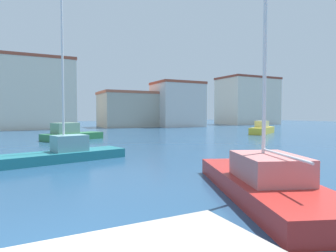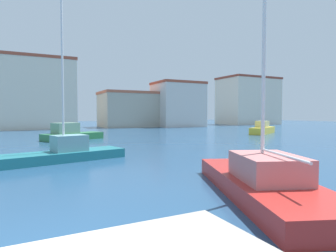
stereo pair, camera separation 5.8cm
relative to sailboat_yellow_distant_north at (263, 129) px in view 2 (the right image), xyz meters
The scene contains 9 objects.
water 13.89m from the sailboat_yellow_distant_north, 165.11° to the right, with size 160.00×160.00×0.00m, color navy.
sailboat_yellow_distant_north is the anchor object (origin of this frame).
sailboat_red_center_channel 30.34m from the sailboat_yellow_distant_north, 135.17° to the right, with size 4.99×7.91×9.70m.
motorboat_green_mid_harbor 24.26m from the sailboat_yellow_distant_north, behind, with size 6.41×4.32×1.76m.
sailboat_teal_far_right 28.57m from the sailboat_yellow_distant_north, 157.18° to the right, with size 7.13×3.47×11.50m.
waterfront_apartments 37.67m from the sailboat_yellow_distant_north, 134.39° to the left, with size 12.14×8.43×12.31m.
warehouse_block 28.08m from the sailboat_yellow_distant_north, 106.48° to the left, with size 14.24×8.71×7.04m.
harbor_office 24.01m from the sailboat_yellow_distant_north, 89.60° to the left, with size 9.51×7.89×9.16m.
yacht_club 35.36m from the sailboat_yellow_distant_north, 50.58° to the left, with size 14.27×9.12×11.71m.
Camera 2 is at (0.00, -4.59, 2.68)m, focal length 30.53 mm.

